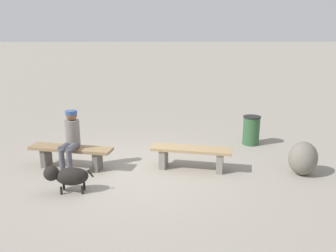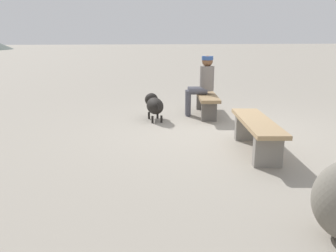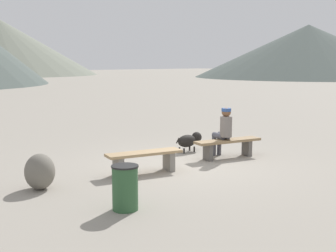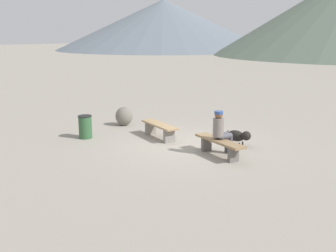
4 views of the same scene
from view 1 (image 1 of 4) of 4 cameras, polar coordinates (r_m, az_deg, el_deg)
ground at (r=7.57m, az=-5.64°, el=-7.39°), size 210.00×210.00×0.06m
bench_left at (r=7.50m, az=3.78°, el=-4.60°), size 1.74×0.80×0.48m
bench_right at (r=7.82m, az=-15.37°, el=-4.15°), size 1.84×0.79×0.47m
seated_person at (r=7.60m, az=-15.41°, el=-1.58°), size 0.39×0.61×1.28m
dog at (r=6.70m, az=-15.98°, el=-7.72°), size 0.90×0.33×0.51m
trash_bin at (r=9.39m, az=13.27°, el=-0.67°), size 0.45×0.45×0.75m
boulder at (r=7.73m, az=20.94°, el=-4.89°), size 0.83×0.85×0.69m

